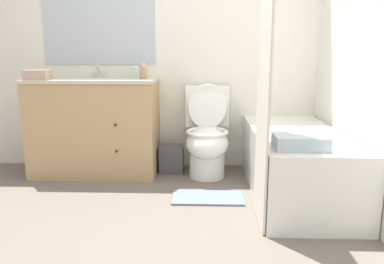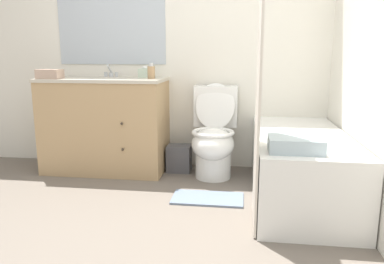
{
  "view_description": "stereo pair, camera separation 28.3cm",
  "coord_description": "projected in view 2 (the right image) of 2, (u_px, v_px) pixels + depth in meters",
  "views": [
    {
      "loc": [
        0.26,
        -2.01,
        1.12
      ],
      "look_at": [
        0.17,
        0.76,
        0.54
      ],
      "focal_mm": 35.0,
      "sensor_mm": 36.0,
      "label": 1
    },
    {
      "loc": [
        0.54,
        -1.99,
        1.12
      ],
      "look_at": [
        0.17,
        0.76,
        0.54
      ],
      "focal_mm": 35.0,
      "sensor_mm": 36.0,
      "label": 2
    }
  ],
  "objects": [
    {
      "name": "soap_dispenser",
      "position": [
        151.0,
        72.0,
        3.39
      ],
      "size": [
        0.07,
        0.07,
        0.14
      ],
      "color": "tan",
      "rests_on": "vanity_cabinet"
    },
    {
      "name": "shower_curtain",
      "position": [
        259.0,
        85.0,
        2.34
      ],
      "size": [
        0.01,
        0.47,
        1.85
      ],
      "color": "silver",
      "rests_on": "ground_plane"
    },
    {
      "name": "ground_plane",
      "position": [
        147.0,
        245.0,
        2.23
      ],
      "size": [
        14.0,
        14.0,
        0.0
      ],
      "primitive_type": "plane",
      "color": "#6B6056"
    },
    {
      "name": "sink_faucet",
      "position": [
        111.0,
        73.0,
        3.7
      ],
      "size": [
        0.14,
        0.12,
        0.12
      ],
      "color": "silver",
      "rests_on": "vanity_cabinet"
    },
    {
      "name": "vanity_cabinet",
      "position": [
        106.0,
        124.0,
        3.6
      ],
      "size": [
        1.16,
        0.59,
        0.9
      ],
      "color": "tan",
      "rests_on": "ground_plane"
    },
    {
      "name": "wastebasket",
      "position": [
        179.0,
        158.0,
        3.62
      ],
      "size": [
        0.23,
        0.19,
        0.26
      ],
      "color": "#4C4C51",
      "rests_on": "ground_plane"
    },
    {
      "name": "bath_mat",
      "position": [
        208.0,
        198.0,
        2.93
      ],
      "size": [
        0.56,
        0.3,
        0.02
      ],
      "color": "slate",
      "rests_on": "ground_plane"
    },
    {
      "name": "bathtub",
      "position": [
        299.0,
        165.0,
        2.93
      ],
      "size": [
        0.69,
        1.55,
        0.52
      ],
      "color": "white",
      "rests_on": "ground_plane"
    },
    {
      "name": "toilet",
      "position": [
        214.0,
        137.0,
        3.43
      ],
      "size": [
        0.41,
        0.63,
        0.85
      ],
      "color": "white",
      "rests_on": "ground_plane"
    },
    {
      "name": "wall_back",
      "position": [
        188.0,
        40.0,
        3.63
      ],
      "size": [
        8.0,
        0.06,
        2.5
      ],
      "color": "white",
      "rests_on": "ground_plane"
    },
    {
      "name": "wall_right",
      "position": [
        365.0,
        35.0,
        2.61
      ],
      "size": [
        0.05,
        2.69,
        2.5
      ],
      "color": "white",
      "rests_on": "ground_plane"
    },
    {
      "name": "bath_towel_folded",
      "position": [
        295.0,
        144.0,
        2.33
      ],
      "size": [
        0.33,
        0.24,
        0.09
      ],
      "color": "silver",
      "rests_on": "bathtub"
    },
    {
      "name": "hand_towel_folded",
      "position": [
        50.0,
        74.0,
        3.39
      ],
      "size": [
        0.21,
        0.15,
        0.09
      ],
      "color": "tan",
      "rests_on": "vanity_cabinet"
    },
    {
      "name": "tissue_box",
      "position": [
        145.0,
        73.0,
        3.59
      ],
      "size": [
        0.11,
        0.12,
        0.11
      ],
      "color": "silver",
      "rests_on": "vanity_cabinet"
    }
  ]
}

